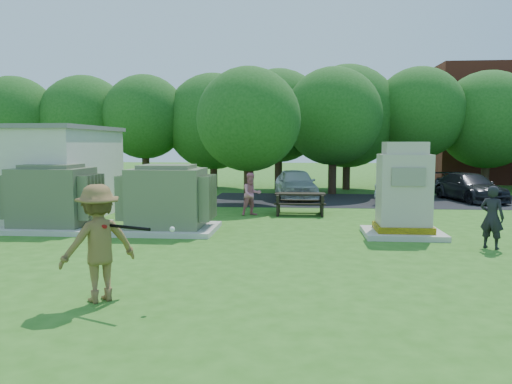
# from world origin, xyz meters

# --- Properties ---
(ground) EXTENTS (120.00, 120.00, 0.00)m
(ground) POSITION_xyz_m (0.00, 0.00, 0.00)
(ground) COLOR #2D6619
(ground) RESTS_ON ground
(parking_strip) EXTENTS (20.00, 6.00, 0.01)m
(parking_strip) POSITION_xyz_m (7.00, 13.50, 0.01)
(parking_strip) COLOR #232326
(parking_strip) RESTS_ON ground
(transformer_left) EXTENTS (3.00, 2.40, 2.07)m
(transformer_left) POSITION_xyz_m (-6.50, 4.50, 0.97)
(transformer_left) COLOR beige
(transformer_left) RESTS_ON ground
(transformer_right) EXTENTS (3.00, 2.40, 2.07)m
(transformer_right) POSITION_xyz_m (-2.80, 4.50, 0.97)
(transformer_right) COLOR beige
(transformer_right) RESTS_ON ground
(generator_cabinet) EXTENTS (2.27, 1.86, 2.77)m
(generator_cabinet) POSITION_xyz_m (4.32, 4.33, 1.21)
(generator_cabinet) COLOR beige
(generator_cabinet) RESTS_ON ground
(picnic_table) EXTENTS (1.92, 1.44, 0.82)m
(picnic_table) POSITION_xyz_m (1.29, 8.57, 0.51)
(picnic_table) COLOR black
(picnic_table) RESTS_ON ground
(batter) EXTENTS (1.49, 1.43, 2.03)m
(batter) POSITION_xyz_m (-2.16, -2.35, 1.02)
(batter) COLOR brown
(batter) RESTS_ON ground
(person_by_generator) EXTENTS (0.71, 0.69, 1.64)m
(person_by_generator) POSITION_xyz_m (6.25, 2.73, 0.82)
(person_by_generator) COLOR black
(person_by_generator) RESTS_ON ground
(person_at_picnic) EXTENTS (0.99, 0.92, 1.62)m
(person_at_picnic) POSITION_xyz_m (-0.54, 8.13, 0.81)
(person_at_picnic) COLOR #DE7588
(person_at_picnic) RESTS_ON ground
(car_white) EXTENTS (2.42, 4.59, 1.49)m
(car_white) POSITION_xyz_m (1.06, 14.04, 0.74)
(car_white) COLOR silver
(car_white) RESTS_ON ground
(car_silver_a) EXTENTS (2.81, 4.12, 1.29)m
(car_silver_a) POSITION_xyz_m (5.96, 13.25, 0.64)
(car_silver_a) COLOR silver
(car_silver_a) RESTS_ON ground
(car_dark) EXTENTS (2.78, 4.79, 1.30)m
(car_dark) POSITION_xyz_m (9.31, 13.84, 0.65)
(car_dark) COLOR black
(car_dark) RESTS_ON ground
(batting_equipment) EXTENTS (1.34, 0.46, 0.14)m
(batting_equipment) POSITION_xyz_m (-1.52, -2.50, 1.32)
(batting_equipment) COLOR black
(batting_equipment) RESTS_ON ground
(tree_row) EXTENTS (41.30, 13.30, 7.30)m
(tree_row) POSITION_xyz_m (1.75, 18.50, 4.15)
(tree_row) COLOR #47301E
(tree_row) RESTS_ON ground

